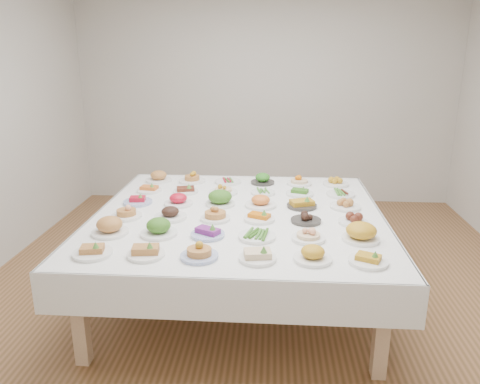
# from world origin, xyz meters

# --- Properties ---
(room_envelope) EXTENTS (5.02, 5.02, 2.81)m
(room_envelope) POSITION_xyz_m (0.00, 0.00, 1.83)
(room_envelope) COLOR #8E5E3B
(room_envelope) RESTS_ON ground
(display_table) EXTENTS (2.32, 2.32, 0.75)m
(display_table) POSITION_xyz_m (-0.16, -0.24, 0.69)
(display_table) COLOR white
(display_table) RESTS_ON ground
(dish_0) EXTENTS (0.25, 0.25, 0.11)m
(dish_0) POSITION_xyz_m (-1.03, -1.12, 0.80)
(dish_0) COLOR white
(dish_0) RESTS_ON display_table
(dish_1) EXTENTS (0.24, 0.24, 0.11)m
(dish_1) POSITION_xyz_m (-0.69, -1.12, 0.79)
(dish_1) COLOR white
(dish_1) RESTS_ON display_table
(dish_2) EXTENTS (0.24, 0.24, 0.13)m
(dish_2) POSITION_xyz_m (-0.34, -1.12, 0.81)
(dish_2) COLOR #4C66B2
(dish_2) RESTS_ON display_table
(dish_3) EXTENTS (0.23, 0.23, 0.11)m
(dish_3) POSITION_xyz_m (0.03, -1.12, 0.80)
(dish_3) COLOR white
(dish_3) RESTS_ON display_table
(dish_4) EXTENTS (0.24, 0.24, 0.13)m
(dish_4) POSITION_xyz_m (0.37, -1.11, 0.81)
(dish_4) COLOR white
(dish_4) RESTS_ON display_table
(dish_5) EXTENTS (0.24, 0.24, 0.10)m
(dish_5) POSITION_xyz_m (0.71, -1.12, 0.79)
(dish_5) COLOR white
(dish_5) RESTS_ON display_table
(dish_6) EXTENTS (0.29, 0.29, 0.16)m
(dish_6) POSITION_xyz_m (-1.04, -0.76, 0.83)
(dish_6) COLOR white
(dish_6) RESTS_ON display_table
(dish_7) EXTENTS (0.28, 0.28, 0.17)m
(dish_7) POSITION_xyz_m (-0.69, -0.76, 0.83)
(dish_7) COLOR white
(dish_7) RESTS_ON display_table
(dish_8) EXTENTS (0.24, 0.24, 0.11)m
(dish_8) POSITION_xyz_m (-0.34, -0.76, 0.80)
(dish_8) COLOR #4C66B2
(dish_8) RESTS_ON display_table
(dish_9) EXTENTS (0.28, 0.26, 0.06)m
(dish_9) POSITION_xyz_m (0.01, -0.77, 0.78)
(dish_9) COLOR white
(dish_9) RESTS_ON display_table
(dish_10) EXTENTS (0.23, 0.23, 0.14)m
(dish_10) POSITION_xyz_m (0.37, -0.77, 0.82)
(dish_10) COLOR white
(dish_10) RESTS_ON display_table
(dish_11) EXTENTS (0.25, 0.25, 0.16)m
(dish_11) POSITION_xyz_m (0.73, -0.76, 0.83)
(dish_11) COLOR white
(dish_11) RESTS_ON display_table
(dish_12) EXTENTS (0.24, 0.24, 0.13)m
(dish_12) POSITION_xyz_m (-1.03, -0.42, 0.81)
(dish_12) COLOR white
(dish_12) RESTS_ON display_table
(dish_13) EXTENTS (0.25, 0.25, 0.13)m
(dish_13) POSITION_xyz_m (-0.68, -0.41, 0.81)
(dish_13) COLOR white
(dish_13) RESTS_ON display_table
(dish_14) EXTENTS (0.23, 0.23, 0.13)m
(dish_14) POSITION_xyz_m (-0.32, -0.42, 0.81)
(dish_14) COLOR white
(dish_14) RESTS_ON display_table
(dish_15) EXTENTS (0.24, 0.24, 0.11)m
(dish_15) POSITION_xyz_m (0.02, -0.41, 0.80)
(dish_15) COLOR white
(dish_15) RESTS_ON display_table
(dish_16) EXTENTS (0.23, 0.23, 0.10)m
(dish_16) POSITION_xyz_m (0.37, -0.42, 0.79)
(dish_16) COLOR #2E2B29
(dish_16) RESTS_ON display_table
(dish_17) EXTENTS (0.22, 0.22, 0.10)m
(dish_17) POSITION_xyz_m (0.73, -0.42, 0.79)
(dish_17) COLOR white
(dish_17) RESTS_ON display_table
(dish_18) EXTENTS (0.24, 0.24, 0.10)m
(dish_18) POSITION_xyz_m (-1.04, -0.06, 0.79)
(dish_18) COLOR #4C66B2
(dish_18) RESTS_ON display_table
(dish_19) EXTENTS (0.24, 0.24, 0.14)m
(dish_19) POSITION_xyz_m (-0.68, -0.07, 0.82)
(dish_19) COLOR white
(dish_19) RESTS_ON display_table
(dish_20) EXTENTS (0.28, 0.28, 0.16)m
(dish_20) POSITION_xyz_m (-0.33, -0.06, 0.83)
(dish_20) COLOR white
(dish_20) RESTS_ON display_table
(dish_21) EXTENTS (0.26, 0.26, 0.13)m
(dish_21) POSITION_xyz_m (0.02, -0.07, 0.81)
(dish_21) COLOR white
(dish_21) RESTS_ON display_table
(dish_22) EXTENTS (0.25, 0.25, 0.12)m
(dish_22) POSITION_xyz_m (0.36, -0.07, 0.80)
(dish_22) COLOR #2E2B29
(dish_22) RESTS_ON display_table
(dish_23) EXTENTS (0.25, 0.25, 0.10)m
(dish_23) POSITION_xyz_m (0.72, -0.06, 0.79)
(dish_23) COLOR white
(dish_23) RESTS_ON display_table
(dish_24) EXTENTS (0.22, 0.22, 0.09)m
(dish_24) POSITION_xyz_m (-1.03, 0.29, 0.79)
(dish_24) COLOR white
(dish_24) RESTS_ON display_table
(dish_25) EXTENTS (0.23, 0.23, 0.11)m
(dish_25) POSITION_xyz_m (-0.69, 0.28, 0.80)
(dish_25) COLOR white
(dish_25) RESTS_ON display_table
(dish_26) EXTENTS (0.25, 0.25, 0.13)m
(dish_26) POSITION_xyz_m (-0.33, 0.28, 0.81)
(dish_26) COLOR white
(dish_26) RESTS_ON display_table
(dish_27) EXTENTS (0.22, 0.22, 0.05)m
(dish_27) POSITION_xyz_m (0.03, 0.30, 0.77)
(dish_27) COLOR white
(dish_27) RESTS_ON display_table
(dish_28) EXTENTS (0.25, 0.25, 0.09)m
(dish_28) POSITION_xyz_m (0.36, 0.29, 0.79)
(dish_28) COLOR white
(dish_28) RESTS_ON display_table
(dish_29) EXTENTS (0.25, 0.25, 0.06)m
(dish_29) POSITION_xyz_m (0.73, 0.29, 0.78)
(dish_29) COLOR white
(dish_29) RESTS_ON display_table
(dish_30) EXTENTS (0.25, 0.25, 0.14)m
(dish_30) POSITION_xyz_m (-1.03, 0.65, 0.82)
(dish_30) COLOR white
(dish_30) RESTS_ON display_table
(dish_31) EXTENTS (0.26, 0.26, 0.15)m
(dish_31) POSITION_xyz_m (-0.69, 0.64, 0.82)
(dish_31) COLOR white
(dish_31) RESTS_ON display_table
(dish_32) EXTENTS (0.26, 0.26, 0.06)m
(dish_32) POSITION_xyz_m (-0.33, 0.64, 0.78)
(dish_32) COLOR white
(dish_32) RESTS_ON display_table
(dish_33) EXTENTS (0.23, 0.23, 0.12)m
(dish_33) POSITION_xyz_m (0.02, 0.64, 0.81)
(dish_33) COLOR #2E2B29
(dish_33) RESTS_ON display_table
(dish_34) EXTENTS (0.24, 0.24, 0.13)m
(dish_34) POSITION_xyz_m (0.37, 0.63, 0.81)
(dish_34) COLOR white
(dish_34) RESTS_ON display_table
(dish_35) EXTENTS (0.25, 0.25, 0.09)m
(dish_35) POSITION_xyz_m (0.73, 0.63, 0.79)
(dish_35) COLOR white
(dish_35) RESTS_ON display_table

